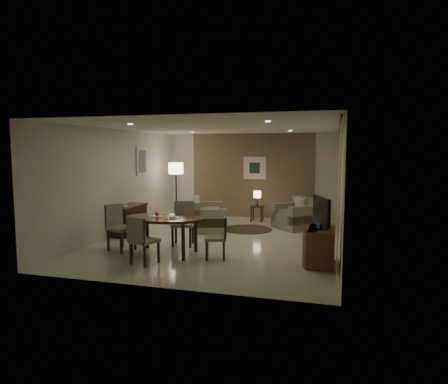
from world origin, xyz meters
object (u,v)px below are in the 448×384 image
(armchair, at_px, (295,213))
(side_table, at_px, (257,214))
(chair_right, at_px, (215,238))
(sofa, at_px, (209,213))
(console_desk, at_px, (129,220))
(chair_near, at_px, (144,240))
(tv_cabinet, at_px, (321,247))
(chair_left, at_px, (121,228))
(dining_table, at_px, (164,236))
(chair_far, at_px, (183,224))
(floor_lamp, at_px, (176,192))

(armchair, relative_size, side_table, 2.03)
(chair_right, distance_m, sofa, 3.13)
(console_desk, distance_m, chair_near, 2.87)
(tv_cabinet, height_order, side_table, tv_cabinet)
(chair_right, distance_m, side_table, 4.37)
(chair_left, bearing_deg, dining_table, -74.27)
(chair_far, height_order, sofa, chair_far)
(tv_cabinet, relative_size, chair_left, 0.90)
(chair_right, relative_size, side_table, 1.76)
(tv_cabinet, distance_m, chair_far, 3.19)
(floor_lamp, bearing_deg, side_table, 11.90)
(armchair, xyz_separation_m, side_table, (-1.22, 0.84, -0.19))
(tv_cabinet, xyz_separation_m, armchair, (-0.85, 3.41, 0.08))
(tv_cabinet, relative_size, armchair, 0.92)
(chair_far, distance_m, floor_lamp, 3.34)
(chair_right, distance_m, armchair, 3.73)
(chair_near, bearing_deg, tv_cabinet, -147.43)
(console_desk, xyz_separation_m, side_table, (2.82, 2.75, -0.13))
(tv_cabinet, bearing_deg, floor_lamp, 140.36)
(tv_cabinet, bearing_deg, chair_right, -176.76)
(chair_far, relative_size, armchair, 1.02)
(chair_right, bearing_deg, armchair, 145.02)
(tv_cabinet, relative_size, floor_lamp, 0.50)
(chair_near, distance_m, floor_lamp, 4.78)
(dining_table, bearing_deg, chair_near, -94.39)
(chair_near, height_order, armchair, chair_near)
(chair_near, distance_m, chair_far, 1.60)
(sofa, bearing_deg, floor_lamp, 35.98)
(dining_table, height_order, chair_far, chair_far)
(chair_near, relative_size, armchair, 0.94)
(sofa, xyz_separation_m, armchair, (2.31, 0.59, 0.02))
(console_desk, distance_m, chair_far, 1.95)
(dining_table, bearing_deg, console_desk, 136.99)
(tv_cabinet, relative_size, side_table, 1.87)
(side_table, bearing_deg, tv_cabinet, -64.03)
(sofa, bearing_deg, side_table, -57.02)
(chair_near, bearing_deg, chair_far, -77.56)
(dining_table, distance_m, sofa, 2.90)
(console_desk, xyz_separation_m, sofa, (1.73, 1.32, 0.04))
(armchair, relative_size, floor_lamp, 0.55)
(console_desk, bearing_deg, chair_far, -23.12)
(sofa, xyz_separation_m, side_table, (1.09, 1.43, -0.18))
(console_desk, relative_size, sofa, 0.68)
(chair_near, bearing_deg, dining_table, -76.49)
(chair_far, height_order, floor_lamp, floor_lamp)
(dining_table, xyz_separation_m, sofa, (0.03, 2.90, 0.03))
(tv_cabinet, xyz_separation_m, chair_left, (-4.21, -0.06, 0.15))
(armchair, bearing_deg, sofa, -119.51)
(chair_far, xyz_separation_m, sofa, (-0.06, 2.08, -0.08))
(chair_far, relative_size, sofa, 0.56)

